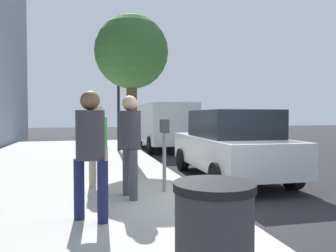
{
  "coord_description": "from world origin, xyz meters",
  "views": [
    {
      "loc": [
        -5.47,
        2.18,
        1.63
      ],
      "look_at": [
        0.51,
        0.68,
        1.43
      ],
      "focal_mm": 33.89,
      "sensor_mm": 36.0,
      "label": 1
    }
  ],
  "objects_px": {
    "parking_meter": "(164,140)",
    "trash_bin": "(214,252)",
    "pedestrian_bystander": "(90,144)",
    "traffic_signal": "(121,93)",
    "pedestrian_at_meter": "(130,137)",
    "parking_officer": "(98,139)",
    "parked_sedan_near": "(230,144)",
    "parked_van_far": "(164,123)",
    "street_tree": "(132,54)"
  },
  "relations": [
    {
      "from": "parking_meter",
      "to": "pedestrian_at_meter",
      "type": "distance_m",
      "value": 0.77
    },
    {
      "from": "parking_meter",
      "to": "trash_bin",
      "type": "height_order",
      "value": "parking_meter"
    },
    {
      "from": "parked_van_far",
      "to": "trash_bin",
      "type": "bearing_deg",
      "value": 168.22
    },
    {
      "from": "parking_meter",
      "to": "pedestrian_at_meter",
      "type": "relative_size",
      "value": 0.77
    },
    {
      "from": "pedestrian_at_meter",
      "to": "parked_sedan_near",
      "type": "relative_size",
      "value": 0.41
    },
    {
      "from": "pedestrian_bystander",
      "to": "parking_officer",
      "type": "height_order",
      "value": "pedestrian_bystander"
    },
    {
      "from": "pedestrian_bystander",
      "to": "trash_bin",
      "type": "height_order",
      "value": "pedestrian_bystander"
    },
    {
      "from": "traffic_signal",
      "to": "trash_bin",
      "type": "distance_m",
      "value": 11.66
    },
    {
      "from": "parked_sedan_near",
      "to": "street_tree",
      "type": "relative_size",
      "value": 0.99
    },
    {
      "from": "parked_van_far",
      "to": "street_tree",
      "type": "xyz_separation_m",
      "value": [
        -5.36,
        2.26,
        2.23
      ]
    },
    {
      "from": "parked_sedan_near",
      "to": "pedestrian_bystander",
      "type": "bearing_deg",
      "value": 129.76
    },
    {
      "from": "parked_van_far",
      "to": "traffic_signal",
      "type": "bearing_deg",
      "value": 121.07
    },
    {
      "from": "pedestrian_at_meter",
      "to": "trash_bin",
      "type": "height_order",
      "value": "pedestrian_at_meter"
    },
    {
      "from": "pedestrian_at_meter",
      "to": "street_tree",
      "type": "bearing_deg",
      "value": 71.26
    },
    {
      "from": "parking_meter",
      "to": "parking_officer",
      "type": "relative_size",
      "value": 0.83
    },
    {
      "from": "parked_van_far",
      "to": "street_tree",
      "type": "distance_m",
      "value": 6.23
    },
    {
      "from": "pedestrian_at_meter",
      "to": "parking_officer",
      "type": "relative_size",
      "value": 1.08
    },
    {
      "from": "street_tree",
      "to": "parking_meter",
      "type": "bearing_deg",
      "value": -177.43
    },
    {
      "from": "traffic_signal",
      "to": "trash_bin",
      "type": "relative_size",
      "value": 3.56
    },
    {
      "from": "pedestrian_at_meter",
      "to": "pedestrian_bystander",
      "type": "relative_size",
      "value": 1.01
    },
    {
      "from": "pedestrian_bystander",
      "to": "trash_bin",
      "type": "relative_size",
      "value": 1.81
    },
    {
      "from": "parking_meter",
      "to": "parking_officer",
      "type": "xyz_separation_m",
      "value": [
        0.9,
        1.22,
        -0.03
      ]
    },
    {
      "from": "parking_officer",
      "to": "traffic_signal",
      "type": "relative_size",
      "value": 0.47
    },
    {
      "from": "pedestrian_at_meter",
      "to": "traffic_signal",
      "type": "xyz_separation_m",
      "value": [
        7.89,
        -0.63,
        1.33
      ]
    },
    {
      "from": "parking_meter",
      "to": "street_tree",
      "type": "bearing_deg",
      "value": 2.57
    },
    {
      "from": "parking_officer",
      "to": "street_tree",
      "type": "bearing_deg",
      "value": 112.2
    },
    {
      "from": "parking_meter",
      "to": "trash_bin",
      "type": "relative_size",
      "value": 1.4
    },
    {
      "from": "pedestrian_bystander",
      "to": "trash_bin",
      "type": "xyz_separation_m",
      "value": [
        -2.46,
        -0.84,
        -0.58
      ]
    },
    {
      "from": "parking_officer",
      "to": "parked_van_far",
      "type": "bearing_deg",
      "value": 111.6
    },
    {
      "from": "pedestrian_bystander",
      "to": "traffic_signal",
      "type": "bearing_deg",
      "value": 27.96
    },
    {
      "from": "traffic_signal",
      "to": "street_tree",
      "type": "bearing_deg",
      "value": 178.84
    },
    {
      "from": "pedestrian_bystander",
      "to": "traffic_signal",
      "type": "xyz_separation_m",
      "value": [
        9.03,
        -1.33,
        1.34
      ]
    },
    {
      "from": "parking_officer",
      "to": "parking_meter",
      "type": "bearing_deg",
      "value": 7.78
    },
    {
      "from": "parked_van_far",
      "to": "traffic_signal",
      "type": "xyz_separation_m",
      "value": [
        -1.31,
        2.18,
        1.32
      ]
    },
    {
      "from": "parked_sedan_near",
      "to": "trash_bin",
      "type": "bearing_deg",
      "value": 153.61
    },
    {
      "from": "parked_van_far",
      "to": "street_tree",
      "type": "bearing_deg",
      "value": 157.16
    },
    {
      "from": "parking_meter",
      "to": "parked_van_far",
      "type": "relative_size",
      "value": 0.27
    },
    {
      "from": "traffic_signal",
      "to": "parking_officer",
      "type": "bearing_deg",
      "value": 170.27
    },
    {
      "from": "parking_meter",
      "to": "trash_bin",
      "type": "xyz_separation_m",
      "value": [
        -3.9,
        0.57,
        -0.51
      ]
    },
    {
      "from": "pedestrian_bystander",
      "to": "parked_sedan_near",
      "type": "height_order",
      "value": "pedestrian_bystander"
    },
    {
      "from": "parked_sedan_near",
      "to": "parked_van_far",
      "type": "bearing_deg",
      "value": -0.01
    },
    {
      "from": "parking_officer",
      "to": "pedestrian_bystander",
      "type": "bearing_deg",
      "value": -50.32
    },
    {
      "from": "parking_meter",
      "to": "street_tree",
      "type": "relative_size",
      "value": 0.31
    },
    {
      "from": "parked_sedan_near",
      "to": "traffic_signal",
      "type": "relative_size",
      "value": 1.24
    },
    {
      "from": "pedestrian_bystander",
      "to": "parked_sedan_near",
      "type": "xyz_separation_m",
      "value": [
        2.92,
        -3.5,
        -0.34
      ]
    },
    {
      "from": "trash_bin",
      "to": "parked_van_far",
      "type": "bearing_deg",
      "value": -11.78
    },
    {
      "from": "traffic_signal",
      "to": "parked_van_far",
      "type": "bearing_deg",
      "value": -58.93
    },
    {
      "from": "traffic_signal",
      "to": "pedestrian_at_meter",
      "type": "bearing_deg",
      "value": 175.41
    },
    {
      "from": "parking_meter",
      "to": "traffic_signal",
      "type": "distance_m",
      "value": 7.73
    },
    {
      "from": "pedestrian_at_meter",
      "to": "pedestrian_bystander",
      "type": "height_order",
      "value": "pedestrian_at_meter"
    }
  ]
}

